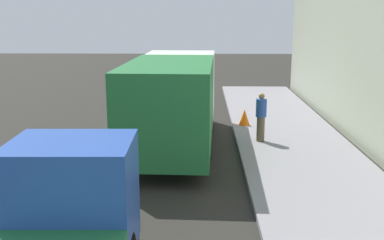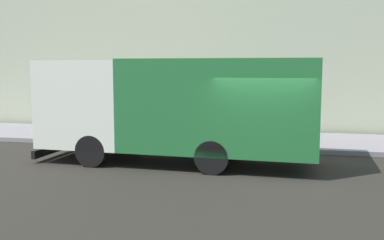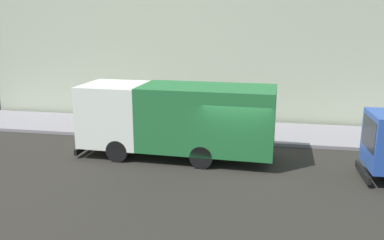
# 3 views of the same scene
# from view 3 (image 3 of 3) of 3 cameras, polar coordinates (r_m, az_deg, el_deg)

# --- Properties ---
(ground) EXTENTS (80.00, 80.00, 0.00)m
(ground) POSITION_cam_3_polar(r_m,az_deg,el_deg) (15.64, 6.21, -6.74)
(ground) COLOR #282621
(sidewalk) EXTENTS (3.81, 30.00, 0.15)m
(sidewalk) POSITION_cam_3_polar(r_m,az_deg,el_deg) (20.27, 7.30, -1.66)
(sidewalk) COLOR gray
(sidewalk) RESTS_ON ground
(building_facade) EXTENTS (0.50, 30.00, 12.04)m
(building_facade) POSITION_cam_3_polar(r_m,az_deg,el_deg) (21.93, 8.19, 15.21)
(building_facade) COLOR #B2BB9D
(building_facade) RESTS_ON ground
(large_utility_truck) EXTENTS (2.82, 8.04, 2.98)m
(large_utility_truck) POSITION_cam_3_polar(r_m,az_deg,el_deg) (16.34, -2.23, 0.43)
(large_utility_truck) COLOR white
(large_utility_truck) RESTS_ON ground
(pedestrian_walking) EXTENTS (0.50, 0.50, 1.65)m
(pedestrian_walking) POSITION_cam_3_polar(r_m,az_deg,el_deg) (19.33, -1.31, 0.57)
(pedestrian_walking) COLOR brown
(pedestrian_walking) RESTS_ON sidewalk
(traffic_cone_orange) EXTENTS (0.43, 0.43, 0.61)m
(traffic_cone_orange) POSITION_cam_3_polar(r_m,az_deg,el_deg) (19.74, -8.12, -0.96)
(traffic_cone_orange) COLOR orange
(traffic_cone_orange) RESTS_ON sidewalk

